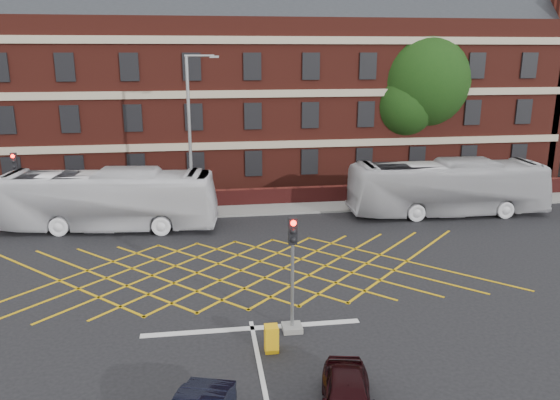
{
  "coord_description": "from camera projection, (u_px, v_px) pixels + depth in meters",
  "views": [
    {
      "loc": [
        -1.6,
        -21.41,
        9.75
      ],
      "look_at": [
        1.76,
        1.5,
        3.44
      ],
      "focal_mm": 35.0,
      "sensor_mm": 36.0,
      "label": 1
    }
  ],
  "objects": [
    {
      "name": "ground",
      "position": [
        244.0,
        289.0,
        23.23
      ],
      "size": [
        120.0,
        120.0,
        0.0
      ],
      "primitive_type": "plane",
      "color": "black",
      "rests_on": "ground"
    },
    {
      "name": "victorian_building",
      "position": [
        222.0,
        77.0,
        42.2
      ],
      "size": [
        51.0,
        12.17,
        20.4
      ],
      "color": "#541C15",
      "rests_on": "ground"
    },
    {
      "name": "boundary_wall",
      "position": [
        228.0,
        198.0,
        35.49
      ],
      "size": [
        56.0,
        0.5,
        1.1
      ],
      "primitive_type": "cube",
      "color": "#501715",
      "rests_on": "ground"
    },
    {
      "name": "far_pavement",
      "position": [
        229.0,
        209.0,
        34.67
      ],
      "size": [
        60.0,
        3.0,
        0.12
      ],
      "primitive_type": "cube",
      "color": "slate",
      "rests_on": "ground"
    },
    {
      "name": "box_junction_hatching",
      "position": [
        241.0,
        270.0,
        25.13
      ],
      "size": [
        8.22,
        8.22,
        0.02
      ],
      "primitive_type": "cube",
      "rotation": [
        0.0,
        0.0,
        0.79
      ],
      "color": "#CC990C",
      "rests_on": "ground"
    },
    {
      "name": "stop_line",
      "position": [
        252.0,
        328.0,
        19.88
      ],
      "size": [
        8.0,
        0.3,
        0.02
      ],
      "primitive_type": "cube",
      "color": "silver",
      "rests_on": "ground"
    },
    {
      "name": "bus_left",
      "position": [
        107.0,
        200.0,
        30.68
      ],
      "size": [
        12.48,
        4.4,
        3.4
      ],
      "primitive_type": "imported",
      "rotation": [
        0.0,
        0.0,
        1.44
      ],
      "color": "silver",
      "rests_on": "ground"
    },
    {
      "name": "bus_right",
      "position": [
        447.0,
        188.0,
        33.45
      ],
      "size": [
        12.23,
        3.29,
        3.38
      ],
      "primitive_type": "imported",
      "rotation": [
        0.0,
        0.0,
        1.53
      ],
      "color": "#BBBBBF",
      "rests_on": "ground"
    },
    {
      "name": "car_maroon",
      "position": [
        347.0,
        397.0,
        14.99
      ],
      "size": [
        2.07,
        3.67,
        1.18
      ],
      "primitive_type": "imported",
      "rotation": [
        0.0,
        0.0,
        -0.21
      ],
      "color": "black",
      "rests_on": "ground"
    },
    {
      "name": "deciduous_tree",
      "position": [
        419.0,
        88.0,
        40.35
      ],
      "size": [
        7.53,
        7.24,
        11.31
      ],
      "color": "black",
      "rests_on": "ground"
    },
    {
      "name": "traffic_light_near",
      "position": [
        292.0,
        285.0,
        19.28
      ],
      "size": [
        0.7,
        0.7,
        4.27
      ],
      "color": "slate",
      "rests_on": "ground"
    },
    {
      "name": "traffic_light_far",
      "position": [
        19.0,
        196.0,
        31.17
      ],
      "size": [
        0.7,
        0.7,
        4.27
      ],
      "color": "slate",
      "rests_on": "ground"
    },
    {
      "name": "street_lamp",
      "position": [
        192.0,
        168.0,
        31.08
      ],
      "size": [
        2.25,
        1.0,
        9.6
      ],
      "color": "slate",
      "rests_on": "ground"
    },
    {
      "name": "direction_signs",
      "position": [
        28.0,
        197.0,
        32.49
      ],
      "size": [
        1.1,
        0.16,
        2.2
      ],
      "color": "gray",
      "rests_on": "ground"
    },
    {
      "name": "utility_cabinet",
      "position": [
        271.0,
        339.0,
        18.26
      ],
      "size": [
        0.45,
        0.45,
        0.93
      ],
      "primitive_type": "cube",
      "color": "#E8AB0D",
      "rests_on": "ground"
    }
  ]
}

